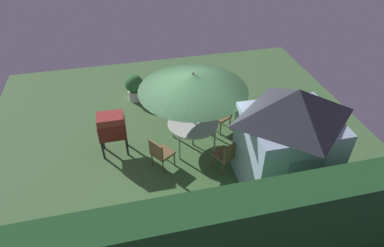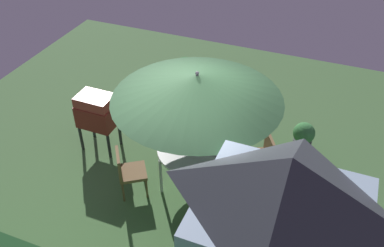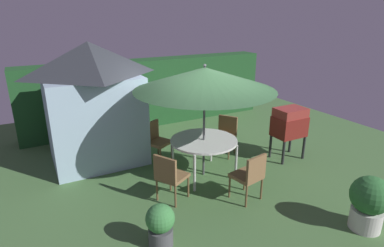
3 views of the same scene
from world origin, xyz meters
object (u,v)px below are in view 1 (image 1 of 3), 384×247
bbq_grill (112,127)px  chair_far_side (227,154)px  chair_toward_house (176,106)px  patio_umbrella (193,82)px  chair_near_shed (160,152)px  potted_plant_by_grill (231,98)px  patio_table (193,124)px  chair_toward_hedge (223,113)px  garden_shed (288,139)px  potted_plant_by_shed (134,87)px

bbq_grill → chair_far_side: bbq_grill is taller
bbq_grill → chair_toward_house: bbq_grill is taller
patio_umbrella → chair_near_shed: patio_umbrella is taller
chair_near_shed → potted_plant_by_grill: (-2.61, -2.22, -0.17)m
chair_toward_house → patio_table: bearing=100.5°
chair_near_shed → chair_toward_hedge: 2.36m
garden_shed → chair_toward_house: garden_shed is taller
chair_far_side → chair_toward_house: size_ratio=1.00×
chair_far_side → potted_plant_by_grill: 2.84m
patio_umbrella → potted_plant_by_shed: patio_umbrella is taller
chair_toward_house → potted_plant_by_shed: size_ratio=1.02×
garden_shed → potted_plant_by_grill: garden_shed is taller
bbq_grill → potted_plant_by_grill: bearing=-160.3°
patio_table → chair_near_shed: bearing=34.2°
chair_toward_hedge → chair_toward_house: size_ratio=1.00×
patio_umbrella → chair_far_side: bearing=118.0°
chair_near_shed → potted_plant_by_grill: size_ratio=1.37×
chair_toward_hedge → chair_far_side: bearing=75.7°
patio_table → chair_far_side: chair_far_side is taller
garden_shed → chair_far_side: (1.14, -0.69, -0.83)m
patio_umbrella → bbq_grill: size_ratio=2.26×
chair_toward_hedge → chair_toward_house: same height
patio_umbrella → chair_near_shed: (1.00, 0.68, -1.49)m
garden_shed → patio_umbrella: (1.73, -1.81, 0.67)m
chair_toward_house → potted_plant_by_grill: size_ratio=1.37×
chair_toward_house → potted_plant_by_shed: chair_toward_house is taller
potted_plant_by_grill → chair_toward_hedge: bearing=58.7°
garden_shed → potted_plant_by_grill: 3.49m
chair_far_side → patio_umbrella: bearing=-62.0°
chair_toward_hedge → chair_toward_house: 1.40m
patio_umbrella → chair_far_side: (-0.59, 1.11, -1.49)m
patio_table → chair_toward_hedge: size_ratio=1.50×
patio_table → patio_umbrella: 1.29m
patio_umbrella → chair_toward_house: 1.94m
bbq_grill → chair_far_side: (-2.69, 1.33, -0.33)m
chair_toward_hedge → garden_shed: bearing=106.8°
chair_far_side → bbq_grill: bearing=-26.3°
patio_table → patio_umbrella: (0.00, 0.00, 1.29)m
garden_shed → patio_table: garden_shed is taller
chair_near_shed → potted_plant_by_shed: chair_near_shed is taller
potted_plant_by_grill → chair_far_side: bearing=69.0°
patio_umbrella → bbq_grill: patio_umbrella is taller
chair_near_shed → potted_plant_by_shed: bearing=-84.4°
chair_far_side → chair_toward_house: 2.46m
garden_shed → bbq_grill: 4.35m
chair_far_side → potted_plant_by_grill: bearing=-111.0°
chair_far_side → potted_plant_by_grill: size_ratio=1.37×
chair_toward_house → chair_near_shed: bearing=67.8°
bbq_grill → patio_table: bearing=174.2°
chair_toward_hedge → potted_plant_by_grill: size_ratio=1.37×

